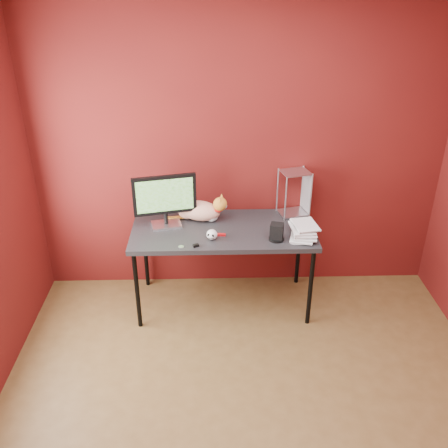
{
  "coord_description": "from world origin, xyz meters",
  "views": [
    {
      "loc": [
        -0.25,
        -2.23,
        2.7
      ],
      "look_at": [
        -0.15,
        1.15,
        0.91
      ],
      "focal_mm": 40.0,
      "sensor_mm": 36.0,
      "label": 1
    }
  ],
  "objects_px": {
    "cat": "(200,210)",
    "speaker": "(277,233)",
    "skull_mug": "(212,235)",
    "book_stack": "(297,165)",
    "desk": "(223,234)",
    "monitor": "(165,198)"
  },
  "relations": [
    {
      "from": "cat",
      "to": "speaker",
      "type": "height_order",
      "value": "cat"
    },
    {
      "from": "skull_mug",
      "to": "book_stack",
      "type": "distance_m",
      "value": 0.85
    },
    {
      "from": "desk",
      "to": "monitor",
      "type": "xyz_separation_m",
      "value": [
        -0.47,
        0.06,
        0.3
      ]
    },
    {
      "from": "monitor",
      "to": "skull_mug",
      "type": "bearing_deg",
      "value": -45.22
    },
    {
      "from": "speaker",
      "to": "monitor",
      "type": "bearing_deg",
      "value": 178.68
    },
    {
      "from": "monitor",
      "to": "book_stack",
      "type": "distance_m",
      "value": 1.1
    },
    {
      "from": "cat",
      "to": "speaker",
      "type": "xyz_separation_m",
      "value": [
        0.6,
        -0.36,
        -0.02
      ]
    },
    {
      "from": "monitor",
      "to": "cat",
      "type": "xyz_separation_m",
      "value": [
        0.28,
        0.1,
        -0.16
      ]
    },
    {
      "from": "cat",
      "to": "skull_mug",
      "type": "bearing_deg",
      "value": -57.11
    },
    {
      "from": "skull_mug",
      "to": "book_stack",
      "type": "height_order",
      "value": "book_stack"
    },
    {
      "from": "monitor",
      "to": "skull_mug",
      "type": "relative_size",
      "value": 5.6
    },
    {
      "from": "monitor",
      "to": "speaker",
      "type": "distance_m",
      "value": 0.94
    },
    {
      "from": "desk",
      "to": "monitor",
      "type": "bearing_deg",
      "value": 172.14
    },
    {
      "from": "monitor",
      "to": "cat",
      "type": "distance_m",
      "value": 0.34
    },
    {
      "from": "speaker",
      "to": "book_stack",
      "type": "xyz_separation_m",
      "value": [
        0.13,
        0.06,
        0.54
      ]
    },
    {
      "from": "monitor",
      "to": "skull_mug",
      "type": "height_order",
      "value": "monitor"
    },
    {
      "from": "desk",
      "to": "skull_mug",
      "type": "height_order",
      "value": "skull_mug"
    },
    {
      "from": "cat",
      "to": "skull_mug",
      "type": "relative_size",
      "value": 5.85
    },
    {
      "from": "desk",
      "to": "skull_mug",
      "type": "xyz_separation_m",
      "value": [
        -0.09,
        -0.18,
        0.09
      ]
    },
    {
      "from": "cat",
      "to": "speaker",
      "type": "relative_size",
      "value": 3.8
    },
    {
      "from": "desk",
      "to": "speaker",
      "type": "relative_size",
      "value": 10.73
    },
    {
      "from": "desk",
      "to": "speaker",
      "type": "distance_m",
      "value": 0.47
    }
  ]
}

